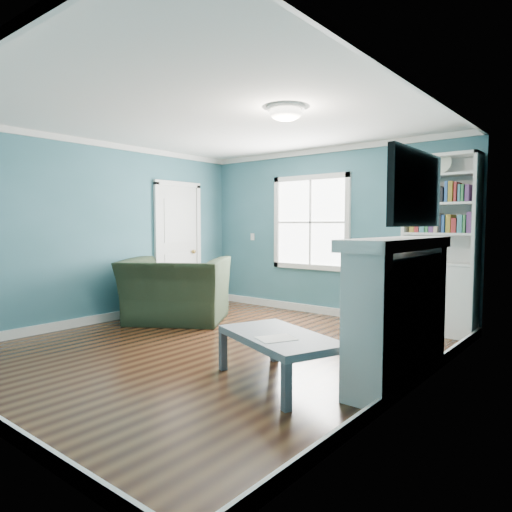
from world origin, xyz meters
The scene contains 13 objects.
floor centered at (0.00, 0.00, 0.00)m, with size 5.00×5.00×0.00m, color black.
room_walls centered at (0.00, 0.00, 1.58)m, with size 5.00×5.00×5.00m.
trim centered at (0.00, 0.00, 1.24)m, with size 4.50×5.00×2.60m.
window centered at (-0.30, 2.49, 1.45)m, with size 1.40×0.06×1.50m.
bookshelf centered at (1.77, 2.30, 0.92)m, with size 0.90×0.35×2.31m.
fireplace centered at (2.08, 0.20, 0.64)m, with size 0.44×1.58×1.30m.
tv centered at (2.20, 0.20, 1.72)m, with size 0.06×1.10×0.65m, color black.
door centered at (-2.22, 1.40, 1.07)m, with size 0.12×0.98×2.17m.
ceiling_fixture centered at (0.90, 0.10, 2.55)m, with size 0.38×0.38×0.15m.
light_switch centered at (-1.50, 2.48, 1.20)m, with size 0.08×0.01×0.12m, color white.
recliner centered at (-1.45, 0.67, 0.62)m, with size 1.42×0.92×1.24m, color black.
coffee_table centered at (1.24, -0.46, 0.38)m, with size 1.36×1.05×0.44m.
paper_sheet centered at (1.31, -0.61, 0.44)m, with size 0.24×0.31×0.00m, color white.
Camera 1 is at (3.61, -3.72, 1.42)m, focal length 32.00 mm.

